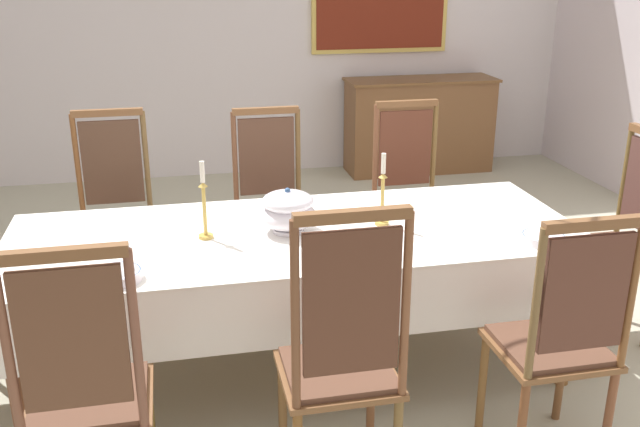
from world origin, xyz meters
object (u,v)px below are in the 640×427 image
chair_head_east (619,234)px  spoon_primary (565,237)px  chair_south_a (85,388)px  chair_north_c (410,192)px  dining_table (296,245)px  candlestick_east (382,196)px  spoon_secondary (86,279)px  chair_north_a (115,211)px  bowl_near_right (118,274)px  chair_north_b (271,202)px  soup_tureen (288,211)px  chair_south_c (560,337)px  chair_south_b (342,355)px  candlestick_west (204,207)px  sideboard (419,125)px  bowl_near_left (543,238)px

chair_head_east → spoon_primary: size_ratio=6.49×
chair_south_a → chair_north_c: bearing=45.6°
chair_head_east → dining_table: bearing=90.0°
candlestick_east → spoon_secondary: size_ratio=2.03×
dining_table → chair_south_a: chair_south_a is taller
chair_north_a → bowl_near_right: bearing=94.3°
chair_north_c → chair_north_b: bearing=0.0°
chair_south_a → chair_north_b: 2.06m
dining_table → chair_north_a: bearing=134.5°
soup_tureen → spoon_secondary: bearing=-157.9°
bowl_near_right → chair_south_c: bearing=-17.2°
soup_tureen → spoon_secondary: size_ratio=1.55×
chair_north_c → chair_head_east: 1.27m
chair_south_b → candlestick_east: bearing=65.4°
spoon_primary → spoon_secondary: (-2.16, -0.01, 0.00)m
chair_south_b → spoon_primary: chair_south_b is taller
chair_north_a → spoon_primary: size_ratio=6.62×
spoon_primary → chair_north_c: bearing=104.7°
chair_head_east → bowl_near_right: (-2.57, -0.39, 0.19)m
chair_south_a → chair_south_c: bearing=0.1°
spoon_primary → candlestick_west: bearing=168.2°
chair_south_c → candlestick_west: same height
soup_tureen → chair_head_east: bearing=0.0°
chair_south_b → candlestick_east: size_ratio=3.39×
chair_south_b → spoon_secondary: 1.11m
chair_south_c → chair_south_a: bearing=-179.9°
candlestick_west → spoon_secondary: candlestick_west is taller
chair_south_b → chair_north_c: 2.05m
chair_south_b → spoon_primary: bearing=25.1°
chair_north_b → spoon_secondary: chair_north_b is taller
chair_south_b → spoon_secondary: size_ratio=6.89×
chair_north_b → soup_tureen: 0.96m
chair_head_east → candlestick_east: (-1.34, -0.00, 0.31)m
chair_south_b → sideboard: bearing=66.9°
spoon_primary → spoon_secondary: same height
dining_table → candlestick_west: candlestick_west is taller
sideboard → soup_tureen: bearing=60.8°
spoon_primary → chair_north_b: bearing=134.0°
chair_south_c → bowl_near_left: 0.60m
chair_south_a → chair_north_b: bearing=63.6°
dining_table → spoon_primary: bearing=-16.3°
dining_table → chair_north_c: chair_north_c is taller
chair_south_b → candlestick_west: (-0.44, 0.92, 0.29)m
dining_table → candlestick_east: bearing=-0.0°
chair_north_b → chair_head_east: size_ratio=1.00×
dining_table → chair_north_a: 1.30m
dining_table → chair_south_a: bearing=-134.5°
chair_south_c → candlestick_west: 1.64m
chair_north_c → sideboard: chair_north_c is taller
bowl_near_left → spoon_secondary: size_ratio=1.12×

